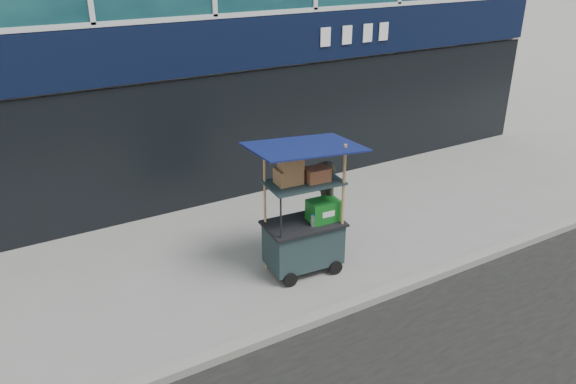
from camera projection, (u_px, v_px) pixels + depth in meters
ground at (342, 302)px, 7.75m from camera, size 80.00×80.00×0.00m
curb at (351, 306)px, 7.57m from camera, size 80.00×0.18×0.12m
vendor_cart at (305, 227)px, 8.23m from camera, size 1.60×1.19×2.06m
vendor_man at (327, 209)px, 8.60m from camera, size 0.49×0.64×1.59m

